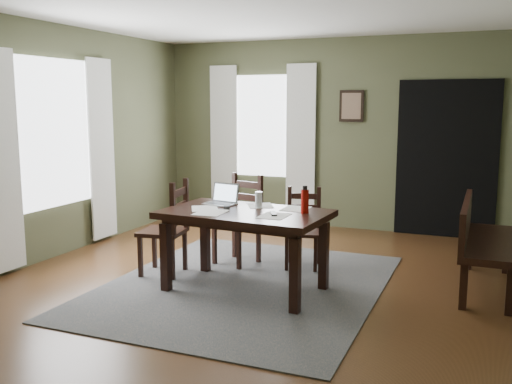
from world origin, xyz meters
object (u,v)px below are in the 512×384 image
at_px(dining_table, 245,221).
at_px(water_bottle, 305,201).
at_px(chair_back_right, 303,229).
at_px(bench, 480,237).
at_px(chair_back_left, 240,221).
at_px(laptop, 222,199).
at_px(chair_end, 167,229).

xyz_separation_m(dining_table, water_bottle, (0.56, 0.11, 0.21)).
bearing_deg(water_bottle, chair_back_right, 108.38).
bearing_deg(bench, water_bottle, 117.75).
relative_size(chair_back_left, laptop, 2.93).
relative_size(bench, water_bottle, 6.00).
distance_m(chair_back_left, water_bottle, 1.31).
distance_m(chair_end, laptop, 0.69).
distance_m(dining_table, water_bottle, 0.61).
bearing_deg(chair_end, dining_table, 72.03).
relative_size(dining_table, chair_back_right, 1.85).
height_order(bench, water_bottle, water_bottle).
relative_size(chair_end, bench, 0.65).
bearing_deg(dining_table, bench, 27.90).
xyz_separation_m(dining_table, laptop, (-0.36, 0.25, 0.15)).
distance_m(chair_end, bench, 3.13).
relative_size(chair_back_left, bench, 0.65).
height_order(chair_back_left, chair_back_right, chair_back_left).
bearing_deg(chair_back_left, chair_end, -111.31).
xyz_separation_m(chair_end, chair_back_left, (0.51, 0.70, -0.00)).
height_order(dining_table, chair_back_right, chair_back_right).
bearing_deg(dining_table, water_bottle, 15.77).
bearing_deg(dining_table, laptop, 149.02).
height_order(chair_back_right, laptop, laptop).
bearing_deg(chair_back_right, bench, -14.39).
height_order(dining_table, bench, bench).
xyz_separation_m(chair_back_left, laptop, (0.08, -0.61, 0.35)).
xyz_separation_m(laptop, water_bottle, (0.92, -0.14, 0.06)).
height_order(chair_back_left, bench, chair_back_left).
bearing_deg(laptop, chair_end, -162.07).
bearing_deg(chair_back_left, dining_table, -47.90).
distance_m(chair_back_left, bench, 2.52).
bearing_deg(chair_back_left, bench, 16.30).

